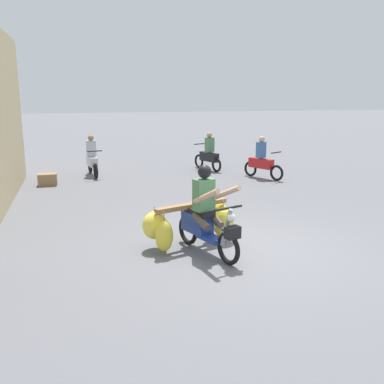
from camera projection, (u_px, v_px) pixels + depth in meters
ground_plane at (243, 250)px, 7.89m from camera, size 120.00×120.00×0.00m
motorbike_main_loaded at (199, 220)px, 7.91m from camera, size 1.92×1.82×1.58m
motorbike_distant_ahead_left at (209, 155)px, 15.97m from camera, size 0.71×1.56×1.40m
motorbike_distant_ahead_right at (262, 161)px, 14.45m from camera, size 0.87×1.48×1.40m
motorbike_distant_far_ahead at (92, 159)px, 14.89m from camera, size 0.50×1.62×1.40m
produce_crate at (48, 179)px, 13.43m from camera, size 0.56×0.40×0.36m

